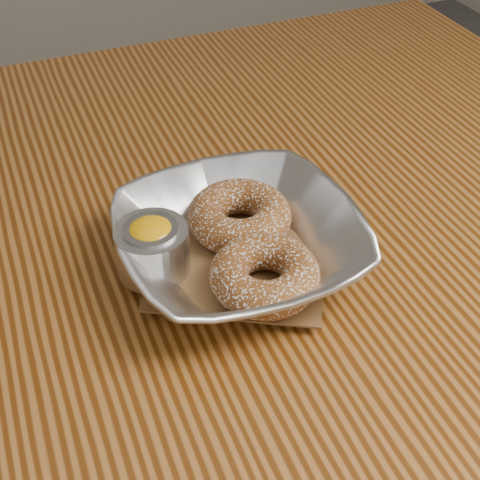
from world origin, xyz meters
name	(u,v)px	position (x,y,z in m)	size (l,w,h in m)	color
table	(116,316)	(0.00, 0.00, 0.65)	(1.20, 0.80, 0.75)	brown
serving_bowl	(240,244)	(0.10, -0.08, 0.78)	(0.21, 0.21, 0.05)	silver
parchment	(240,258)	(0.10, -0.08, 0.76)	(0.14, 0.14, 0.00)	brown
donut_back	(240,216)	(0.12, -0.04, 0.78)	(0.09, 0.09, 0.03)	brown
donut_front	(265,275)	(0.11, -0.12, 0.78)	(0.09, 0.09, 0.03)	brown
ramekin	(152,247)	(0.03, -0.06, 0.78)	(0.06, 0.06, 0.05)	silver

